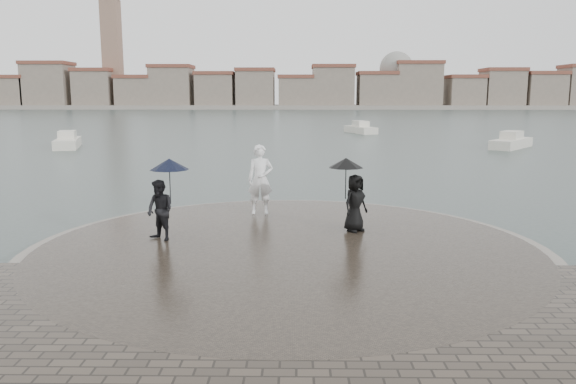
{
  "coord_description": "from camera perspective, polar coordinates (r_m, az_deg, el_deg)",
  "views": [
    {
      "loc": [
        0.22,
        -9.58,
        3.92
      ],
      "look_at": [
        0.0,
        4.8,
        1.45
      ],
      "focal_mm": 35.0,
      "sensor_mm": 36.0,
      "label": 1
    }
  ],
  "objects": [
    {
      "name": "quay_tip",
      "position": [
        13.61,
        -0.08,
        -6.2
      ],
      "size": [
        11.9,
        11.9,
        0.36
      ],
      "primitive_type": "cylinder",
      "color": "#2D261E",
      "rests_on": "ground"
    },
    {
      "name": "far_skyline",
      "position": [
        170.42,
        -1.35,
        10.3
      ],
      "size": [
        260.0,
        20.0,
        37.0
      ],
      "color": "gray",
      "rests_on": "ground"
    },
    {
      "name": "visitor_left",
      "position": [
        14.22,
        -12.61,
        -0.49
      ],
      "size": [
        1.2,
        1.03,
        2.04
      ],
      "color": "black",
      "rests_on": "quay_tip"
    },
    {
      "name": "boats",
      "position": [
        48.77,
        3.08,
        5.56
      ],
      "size": [
        37.75,
        23.27,
        1.5
      ],
      "color": "silver",
      "rests_on": "ground"
    },
    {
      "name": "visitor_right",
      "position": [
        14.91,
        6.57,
        0.07
      ],
      "size": [
        1.15,
        0.99,
        1.95
      ],
      "color": "black",
      "rests_on": "quay_tip"
    },
    {
      "name": "kerb_ring",
      "position": [
        13.61,
        -0.08,
        -6.29
      ],
      "size": [
        12.5,
        12.5,
        0.32
      ],
      "primitive_type": "cylinder",
      "color": "gray",
      "rests_on": "ground"
    },
    {
      "name": "statue",
      "position": [
        17.06,
        -2.82,
        1.29
      ],
      "size": [
        0.79,
        0.54,
        2.11
      ],
      "primitive_type": "imported",
      "rotation": [
        0.0,
        0.0,
        0.05
      ],
      "color": "white",
      "rests_on": "quay_tip"
    },
    {
      "name": "ground",
      "position": [
        10.36,
        -0.41,
        -12.5
      ],
      "size": [
        400.0,
        400.0,
        0.0
      ],
      "primitive_type": "plane",
      "color": "#2B3835",
      "rests_on": "ground"
    }
  ]
}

